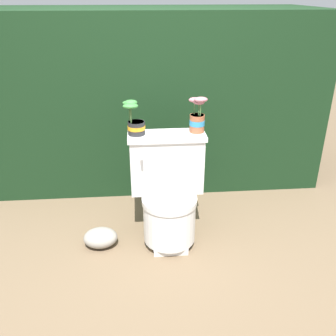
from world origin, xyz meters
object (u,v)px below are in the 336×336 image
Objects in this scene: potted_plant_midleft at (197,118)px; garden_stone at (100,238)px; toilet at (168,191)px; potted_plant_left at (135,121)px.

garden_stone is at bearing -161.47° from potted_plant_midleft.
potted_plant_left is at bearing 149.96° from toilet.
potted_plant_midleft is (0.41, 0.01, 0.01)m from potted_plant_left.
potted_plant_midleft is 1.03m from garden_stone.
potted_plant_midleft is (0.20, 0.13, 0.47)m from toilet.
potted_plant_left is at bearing 39.15° from garden_stone.
garden_stone is at bearing -140.85° from potted_plant_left.
garden_stone is at bearing -168.70° from toilet.
potted_plant_left is at bearing -178.23° from potted_plant_midleft.
toilet reaches higher than garden_stone.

